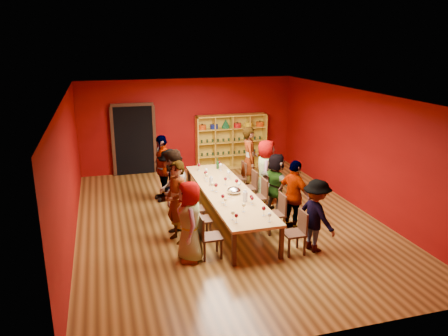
# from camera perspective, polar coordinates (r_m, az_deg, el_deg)

# --- Properties ---
(room_shell) EXTENTS (7.10, 9.10, 3.04)m
(room_shell) POSITION_cam_1_polar(r_m,az_deg,el_deg) (10.16, 0.40, 1.03)
(room_shell) COLOR #583917
(room_shell) RESTS_ON ground
(tasting_table) EXTENTS (1.10, 4.50, 0.75)m
(tasting_table) POSITION_cam_1_polar(r_m,az_deg,el_deg) (10.41, 0.39, -3.22)
(tasting_table) COLOR tan
(tasting_table) RESTS_ON ground
(doorway) EXTENTS (1.40, 0.17, 2.30)m
(doorway) POSITION_cam_1_polar(r_m,az_deg,el_deg) (14.21, -11.68, 3.63)
(doorway) COLOR black
(doorway) RESTS_ON ground
(shelving_unit) EXTENTS (2.40, 0.40, 1.80)m
(shelving_unit) POSITION_cam_1_polar(r_m,az_deg,el_deg) (14.69, 0.92, 3.84)
(shelving_unit) COLOR gold
(shelving_unit) RESTS_ON ground
(chair_person_left_0) EXTENTS (0.42, 0.42, 0.89)m
(chair_person_left_0) POSITION_cam_1_polar(r_m,az_deg,el_deg) (8.76, -2.26, -8.64)
(chair_person_left_0) COLOR black
(chair_person_left_0) RESTS_ON ground
(person_left_0) EXTENTS (0.46, 0.81, 1.63)m
(person_left_0) POSITION_cam_1_polar(r_m,az_deg,el_deg) (8.56, -4.48, -6.96)
(person_left_0) COLOR tan
(person_left_0) RESTS_ON ground
(chair_person_left_1) EXTENTS (0.42, 0.42, 0.89)m
(chair_person_left_1) POSITION_cam_1_polar(r_m,az_deg,el_deg) (9.55, -3.53, -6.45)
(chair_person_left_1) COLOR black
(chair_person_left_1) RESTS_ON ground
(person_left_1) EXTENTS (0.69, 0.79, 1.79)m
(person_left_1) POSITION_cam_1_polar(r_m,az_deg,el_deg) (9.32, -6.17, -4.44)
(person_left_1) COLOR #4B4B50
(person_left_1) RESTS_ON ground
(chair_person_left_2) EXTENTS (0.42, 0.42, 0.89)m
(chair_person_left_2) POSITION_cam_1_polar(r_m,az_deg,el_deg) (10.13, -4.32, -5.07)
(chair_person_left_2) COLOR black
(chair_person_left_2) RESTS_ON ground
(person_left_2) EXTENTS (0.83, 1.04, 1.87)m
(person_left_2) POSITION_cam_1_polar(r_m,az_deg,el_deg) (9.91, -6.70, -2.92)
(person_left_2) COLOR white
(person_left_2) RESTS_ON ground
(chair_person_left_3) EXTENTS (0.42, 0.42, 0.89)m
(chair_person_left_3) POSITION_cam_1_polar(r_m,az_deg,el_deg) (10.98, -5.30, -3.34)
(chair_person_left_3) COLOR black
(chair_person_left_3) RESTS_ON ground
(person_left_3) EXTENTS (0.73, 1.15, 1.66)m
(person_left_3) POSITION_cam_1_polar(r_m,az_deg,el_deg) (10.83, -6.96, -1.83)
(person_left_3) COLOR #505055
(person_left_3) RESTS_ON ground
(chair_person_left_4) EXTENTS (0.42, 0.42, 0.89)m
(chair_person_left_4) POSITION_cam_1_polar(r_m,az_deg,el_deg) (11.96, -6.24, -1.68)
(chair_person_left_4) COLOR black
(chair_person_left_4) RESTS_ON ground
(person_left_4) EXTENTS (0.64, 1.12, 1.80)m
(person_left_4) POSITION_cam_1_polar(r_m,az_deg,el_deg) (11.79, -8.04, 0.03)
(person_left_4) COLOR #535358
(person_left_4) RESTS_ON ground
(chair_person_right_0) EXTENTS (0.42, 0.42, 0.89)m
(chair_person_right_0) POSITION_cam_1_polar(r_m,az_deg,el_deg) (9.06, 9.58, -7.99)
(chair_person_right_0) COLOR black
(chair_person_right_0) RESTS_ON ground
(person_right_0) EXTENTS (0.65, 1.06, 1.53)m
(person_right_0) POSITION_cam_1_polar(r_m,az_deg,el_deg) (9.12, 11.94, -6.10)
(person_right_0) COLOR #121533
(person_right_0) RESTS_ON ground
(chair_person_right_1) EXTENTS (0.42, 0.42, 0.89)m
(chair_person_right_1) POSITION_cam_1_polar(r_m,az_deg,el_deg) (9.93, 7.03, -5.62)
(chair_person_right_1) COLOR black
(chair_person_right_1) RESTS_ON ground
(person_right_1) EXTENTS (0.76, 1.06, 1.64)m
(person_right_1) POSITION_cam_1_polar(r_m,az_deg,el_deg) (9.96, 9.17, -3.62)
(person_right_1) COLOR #5776B4
(person_right_1) RESTS_ON ground
(chair_person_right_2) EXTENTS (0.42, 0.42, 0.89)m
(chair_person_right_2) POSITION_cam_1_polar(r_m,az_deg,el_deg) (10.90, 4.76, -3.49)
(chair_person_right_2) COLOR black
(chair_person_right_2) RESTS_ON ground
(person_right_2) EXTENTS (0.84, 1.47, 1.52)m
(person_right_2) POSITION_cam_1_polar(r_m,az_deg,el_deg) (10.95, 6.81, -1.97)
(person_right_2) COLOR #47474B
(person_right_2) RESTS_ON ground
(chair_person_right_3) EXTENTS (0.42, 0.42, 0.89)m
(chair_person_right_3) POSITION_cam_1_polar(r_m,az_deg,el_deg) (11.55, 3.48, -2.29)
(chair_person_right_3) COLOR black
(chair_person_right_3) RESTS_ON ground
(person_right_3) EXTENTS (0.73, 0.94, 1.69)m
(person_right_3) POSITION_cam_1_polar(r_m,az_deg,el_deg) (11.58, 5.49, -0.45)
(person_right_3) COLOR #141B39
(person_right_3) RESTS_ON ground
(chair_person_right_4) EXTENTS (0.42, 0.42, 0.89)m
(chair_person_right_4) POSITION_cam_1_polar(r_m,az_deg,el_deg) (12.34, 2.14, -1.01)
(chair_person_right_4) COLOR black
(chair_person_right_4) RESTS_ON ground
(person_right_4) EXTENTS (0.64, 0.78, 1.90)m
(person_right_4) POSITION_cam_1_polar(r_m,az_deg,el_deg) (12.29, 3.35, 1.10)
(person_right_4) COLOR #141A38
(person_right_4) RESTS_ON ground
(wine_glass_0) EXTENTS (0.08, 0.08, 0.21)m
(wine_glass_0) POSITION_cam_1_polar(r_m,az_deg,el_deg) (11.90, -0.44, 0.36)
(wine_glass_0) COLOR silver
(wine_glass_0) RESTS_ON tasting_table
(wine_glass_1) EXTENTS (0.07, 0.07, 0.18)m
(wine_glass_1) POSITION_cam_1_polar(r_m,az_deg,el_deg) (9.63, 3.57, -3.78)
(wine_glass_1) COLOR silver
(wine_glass_1) RESTS_ON tasting_table
(wine_glass_2) EXTENTS (0.08, 0.08, 0.19)m
(wine_glass_2) POSITION_cam_1_polar(r_m,az_deg,el_deg) (8.67, 5.97, -6.14)
(wine_glass_2) COLOR silver
(wine_glass_2) RESTS_ON tasting_table
(wine_glass_3) EXTENTS (0.08, 0.08, 0.19)m
(wine_glass_3) POSITION_cam_1_polar(r_m,az_deg,el_deg) (10.77, 0.19, -1.47)
(wine_glass_3) COLOR silver
(wine_glass_3) RESTS_ON tasting_table
(wine_glass_4) EXTENTS (0.09, 0.09, 0.22)m
(wine_glass_4) POSITION_cam_1_polar(r_m,az_deg,el_deg) (11.18, 0.61, -0.66)
(wine_glass_4) COLOR silver
(wine_glass_4) RESTS_ON tasting_table
(wine_glass_5) EXTENTS (0.09, 0.09, 0.22)m
(wine_glass_5) POSITION_cam_1_polar(r_m,az_deg,el_deg) (10.55, 1.65, -1.76)
(wine_glass_5) COLOR silver
(wine_glass_5) RESTS_ON tasting_table
(wine_glass_6) EXTENTS (0.08, 0.08, 0.21)m
(wine_glass_6) POSITION_cam_1_polar(r_m,az_deg,el_deg) (9.57, -0.15, -3.76)
(wine_glass_6) COLOR silver
(wine_glass_6) RESTS_ON tasting_table
(wine_glass_7) EXTENTS (0.07, 0.07, 0.18)m
(wine_glass_7) POSITION_cam_1_polar(r_m,az_deg,el_deg) (9.44, 0.20, -4.19)
(wine_glass_7) COLOR silver
(wine_glass_7) RESTS_ON tasting_table
(wine_glass_8) EXTENTS (0.08, 0.08, 0.21)m
(wine_glass_8) POSITION_cam_1_polar(r_m,az_deg,el_deg) (11.92, -3.28, 0.36)
(wine_glass_8) COLOR silver
(wine_glass_8) RESTS_ON tasting_table
(wine_glass_9) EXTENTS (0.08, 0.08, 0.20)m
(wine_glass_9) POSITION_cam_1_polar(r_m,az_deg,el_deg) (8.58, 1.63, -6.28)
(wine_glass_9) COLOR silver
(wine_glass_9) RESTS_ON tasting_table
(wine_glass_10) EXTENTS (0.08, 0.08, 0.20)m
(wine_glass_10) POSITION_cam_1_polar(r_m,az_deg,el_deg) (10.36, 1.99, -2.19)
(wine_glass_10) COLOR silver
(wine_glass_10) RESTS_ON tasting_table
(wine_glass_11) EXTENTS (0.09, 0.09, 0.22)m
(wine_glass_11) POSITION_cam_1_polar(r_m,az_deg,el_deg) (11.01, -2.25, -0.97)
(wine_glass_11) COLOR silver
(wine_glass_11) RESTS_ON tasting_table
(wine_glass_12) EXTENTS (0.07, 0.07, 0.18)m
(wine_glass_12) POSITION_cam_1_polar(r_m,az_deg,el_deg) (9.94, 0.74, -3.08)
(wine_glass_12) COLOR silver
(wine_glass_12) RESTS_ON tasting_table
(wine_glass_13) EXTENTS (0.08, 0.08, 0.21)m
(wine_glass_13) POSITION_cam_1_polar(r_m,az_deg,el_deg) (11.44, -2.33, -0.33)
(wine_glass_13) COLOR silver
(wine_glass_13) RESTS_ON tasting_table
(wine_glass_14) EXTENTS (0.08, 0.08, 0.19)m
(wine_glass_14) POSITION_cam_1_polar(r_m,az_deg,el_deg) (11.95, -3.35, 0.36)
(wine_glass_14) COLOR silver
(wine_glass_14) RESTS_ON tasting_table
(wine_glass_15) EXTENTS (0.09, 0.09, 0.21)m
(wine_glass_15) POSITION_cam_1_polar(r_m,az_deg,el_deg) (8.93, 5.22, -5.32)
(wine_glass_15) COLOR silver
(wine_glass_15) RESTS_ON tasting_table
(wine_glass_16) EXTENTS (0.09, 0.09, 0.22)m
(wine_glass_16) POSITION_cam_1_polar(r_m,az_deg,el_deg) (10.25, -1.05, -2.30)
(wine_glass_16) COLOR silver
(wine_glass_16) RESTS_ON tasting_table
(wine_glass_17) EXTENTS (0.08, 0.08, 0.20)m
(wine_glass_17) POSITION_cam_1_polar(r_m,az_deg,el_deg) (9.10, 2.60, -4.89)
(wine_glass_17) COLOR silver
(wine_glass_17) RESTS_ON tasting_table
(wine_glass_18) EXTENTS (0.08, 0.08, 0.21)m
(wine_glass_18) POSITION_cam_1_polar(r_m,az_deg,el_deg) (11.33, 0.51, -0.48)
(wine_glass_18) COLOR silver
(wine_glass_18) RESTS_ON tasting_table
(wine_glass_19) EXTENTS (0.09, 0.09, 0.22)m
(wine_glass_19) POSITION_cam_1_polar(r_m,az_deg,el_deg) (10.34, -1.54, -2.15)
(wine_glass_19) COLOR silver
(wine_glass_19) RESTS_ON tasting_table
(wine_glass_20) EXTENTS (0.08, 0.08, 0.19)m
(wine_glass_20) POSITION_cam_1_polar(r_m,az_deg,el_deg) (9.50, 3.70, -4.03)
(wine_glass_20) COLOR silver
(wine_glass_20) RESTS_ON tasting_table
(wine_glass_21) EXTENTS (0.08, 0.08, 0.21)m
(wine_glass_21) POSITION_cam_1_polar(r_m,az_deg,el_deg) (11.23, -2.42, -0.65)
(wine_glass_21) COLOR silver
(wine_glass_21) RESTS_ON tasting_table
(wine_glass_22) EXTENTS (0.08, 0.08, 0.21)m
(wine_glass_22) POSITION_cam_1_polar(r_m,az_deg,el_deg) (12.13, -0.65, 0.67)
(wine_glass_22) COLOR silver
(wine_glass_22) RESTS_ON tasting_table
(wine_glass_23) EXTENTS (0.08, 0.08, 0.19)m
(wine_glass_23) POSITION_cam_1_polar(r_m,az_deg,el_deg) (8.72, 1.17, -5.92)
(wine_glass_23) COLOR silver
(wine_glass_23) RESTS_ON tasting_table
(spittoon_bowl) EXTENTS (0.32, 0.32, 0.18)m
(spittoon_bowl) POSITION_cam_1_polar(r_m,az_deg,el_deg) (10.16, 1.30, -2.97)
(spittoon_bowl) COLOR #B4B6BB
(spittoon_bowl) RESTS_ON tasting_table
(carafe_a) EXTENTS (0.09, 0.09, 0.24)m
(carafe_a) POSITION_cam_1_polar(r_m,az_deg,el_deg) (10.73, -1.69, -1.73)
(carafe_a) COLOR silver
(carafe_a) RESTS_ON tasting_table
(carafe_b) EXTENTS (0.13, 0.13, 0.28)m
(carafe_b) POSITION_cam_1_polar(r_m,az_deg,el_deg) (9.67, 2.78, -3.71)
(carafe_b) COLOR silver
(carafe_b) RESTS_ON tasting_table
(wine_bottle) EXTENTS (0.08, 0.08, 0.30)m
(wine_bottle) POSITION_cam_1_polar(r_m,az_deg,el_deg) (12.07, -0.85, 0.42)
(wine_bottle) COLOR #133516
(wine_bottle) RESTS_ON tasting_table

